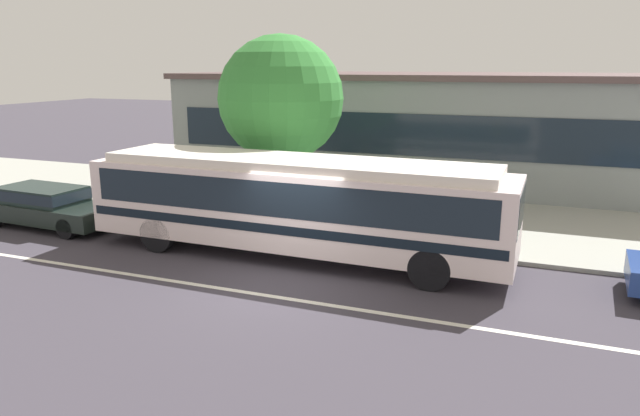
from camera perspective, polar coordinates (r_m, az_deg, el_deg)
The scene contains 9 objects.
ground_plane at distance 14.16m, azimuth -3.81°, elevation -7.33°, with size 120.00×120.00×0.00m, color #3B3740.
sidewalk_slab at distance 20.77m, azimuth 4.82°, elevation -0.27°, with size 60.00×8.00×0.12m, color #999A90.
lane_stripe_center at distance 13.49m, azimuth -5.25°, elevation -8.45°, with size 56.00×0.16×0.01m, color silver.
transit_bus at distance 15.69m, azimuth -2.44°, elevation 0.80°, with size 11.56×2.68×2.69m.
sedan_behind_bus at distance 20.74m, azimuth -25.10°, elevation 0.32°, with size 4.88×2.03×1.29m.
pedestrian_waiting_near_sign at distance 19.60m, azimuth -6.20°, elevation 1.93°, with size 0.48×0.48×1.66m.
bus_stop_sign at distance 16.19m, azimuth 12.69°, elevation 1.18°, with size 0.14×0.44×2.38m.
street_tree_near_stop at distance 19.45m, azimuth -3.82°, elevation 10.54°, with size 4.09×4.09×5.93m.
station_building at distance 27.36m, azimuth 9.33°, elevation 7.89°, with size 20.57×9.20×4.70m.
Camera 1 is at (5.63, -11.94, 5.10)m, focal length 32.94 mm.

